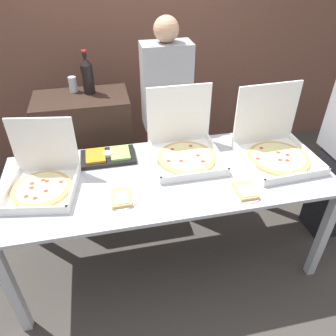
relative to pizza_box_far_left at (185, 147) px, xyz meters
The scene contains 13 objects.
ground_plane 0.96m from the pizza_box_far_left, 130.74° to the right, with size 16.00×16.00×0.00m, color #423D38.
brick_wall_behind 1.59m from the pizza_box_far_left, 96.13° to the left, with size 10.00×0.06×2.80m.
buffet_table 0.31m from the pizza_box_far_left, 130.74° to the right, with size 2.21×0.88×0.85m.
pizza_box_far_left is the anchor object (origin of this frame).
pizza_box_near_right 0.98m from the pizza_box_far_left, behind, with size 0.48×0.49×0.41m.
pizza_box_far_right 0.65m from the pizza_box_far_left, 12.40° to the right, with size 0.52×0.53×0.49m.
paper_plate_front_left 0.64m from the pizza_box_far_left, 142.12° to the right, with size 0.20×0.20×0.03m.
paper_plate_front_right 0.56m from the pizza_box_far_left, 60.67° to the right, with size 0.21×0.21×0.03m.
veggie_tray 0.56m from the pizza_box_far_left, behind, with size 0.39×0.23×0.05m.
sideboard_podium 1.02m from the pizza_box_far_left, 138.50° to the left, with size 0.76×0.45×1.11m.
soda_bottle 0.99m from the pizza_box_far_left, 132.76° to the left, with size 0.09×0.09×0.34m.
soda_can_silver 1.09m from the pizza_box_far_left, 135.66° to the left, with size 0.07×0.07×0.12m.
person_guest_plaid 0.59m from the pizza_box_far_left, 91.02° to the left, with size 0.40×0.22×1.70m.
Camera 1 is at (-0.37, -1.74, 2.19)m, focal length 35.00 mm.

